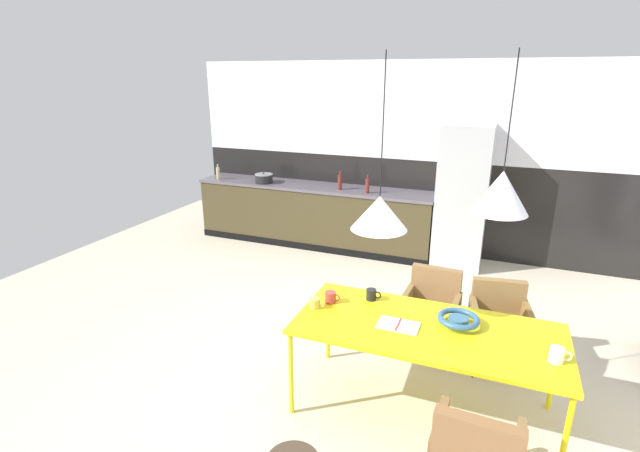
{
  "coord_description": "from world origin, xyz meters",
  "views": [
    {
      "loc": [
        1.11,
        -3.0,
        2.48
      ],
      "look_at": [
        -0.54,
        1.12,
        1.02
      ],
      "focal_mm": 25.8,
      "sensor_mm": 36.0,
      "label": 1
    }
  ],
  "objects_px": {
    "mug_dark_espresso": "(331,297)",
    "refrigerator_column": "(462,197)",
    "armchair_facing_counter": "(477,450)",
    "armchair_corner_seat": "(499,313)",
    "open_book": "(398,325)",
    "mug_wide_latte": "(315,303)",
    "bottle_spice_small": "(367,185)",
    "mug_white_ceramic": "(557,355)",
    "bottle_oil_tall": "(218,173)",
    "mug_glass_clear": "(372,295)",
    "pendant_lamp_over_table_near": "(379,213)",
    "pendant_lamp_over_table_far": "(501,192)",
    "bottle_vinegar_dark": "(340,182)",
    "armchair_far_side": "(432,301)",
    "fruit_bowl": "(458,319)",
    "dining_table": "(427,332)",
    "cooking_pot": "(264,178)"
  },
  "relations": [
    {
      "from": "refrigerator_column",
      "to": "pendant_lamp_over_table_far",
      "type": "height_order",
      "value": "pendant_lamp_over_table_far"
    },
    {
      "from": "mug_white_ceramic",
      "to": "pendant_lamp_over_table_far",
      "type": "height_order",
      "value": "pendant_lamp_over_table_far"
    },
    {
      "from": "refrigerator_column",
      "to": "fruit_bowl",
      "type": "height_order",
      "value": "refrigerator_column"
    },
    {
      "from": "bottle_vinegar_dark",
      "to": "pendant_lamp_over_table_far",
      "type": "height_order",
      "value": "pendant_lamp_over_table_far"
    },
    {
      "from": "refrigerator_column",
      "to": "fruit_bowl",
      "type": "xyz_separation_m",
      "value": [
        0.28,
        -3.02,
        -0.17
      ]
    },
    {
      "from": "armchair_far_side",
      "to": "bottle_vinegar_dark",
      "type": "relative_size",
      "value": 3.01
    },
    {
      "from": "mug_dark_espresso",
      "to": "pendant_lamp_over_table_far",
      "type": "relative_size",
      "value": 0.13
    },
    {
      "from": "mug_dark_espresso",
      "to": "fruit_bowl",
      "type": "bearing_deg",
      "value": 0.77
    },
    {
      "from": "pendant_lamp_over_table_far",
      "to": "bottle_spice_small",
      "type": "bearing_deg",
      "value": 120.19
    },
    {
      "from": "mug_glass_clear",
      "to": "bottle_oil_tall",
      "type": "distance_m",
      "value": 4.25
    },
    {
      "from": "mug_glass_clear",
      "to": "bottle_oil_tall",
      "type": "relative_size",
      "value": 0.53
    },
    {
      "from": "mug_wide_latte",
      "to": "bottle_spice_small",
      "type": "bearing_deg",
      "value": 98.64
    },
    {
      "from": "bottle_spice_small",
      "to": "cooking_pot",
      "type": "bearing_deg",
      "value": 178.86
    },
    {
      "from": "mug_wide_latte",
      "to": "bottle_oil_tall",
      "type": "xyz_separation_m",
      "value": [
        -2.89,
        3.0,
        0.24
      ]
    },
    {
      "from": "refrigerator_column",
      "to": "bottle_spice_small",
      "type": "relative_size",
      "value": 7.12
    },
    {
      "from": "open_book",
      "to": "armchair_corner_seat",
      "type": "bearing_deg",
      "value": 53.51
    },
    {
      "from": "mug_white_ceramic",
      "to": "mug_dark_espresso",
      "type": "bearing_deg",
      "value": 172.28
    },
    {
      "from": "mug_white_ceramic",
      "to": "bottle_spice_small",
      "type": "bearing_deg",
      "value": 124.95
    },
    {
      "from": "refrigerator_column",
      "to": "pendant_lamp_over_table_near",
      "type": "distance_m",
      "value": 3.24
    },
    {
      "from": "dining_table",
      "to": "armchair_far_side",
      "type": "height_order",
      "value": "armchair_far_side"
    },
    {
      "from": "dining_table",
      "to": "mug_white_ceramic",
      "type": "bearing_deg",
      "value": -8.24
    },
    {
      "from": "open_book",
      "to": "mug_glass_clear",
      "type": "bearing_deg",
      "value": 131.97
    },
    {
      "from": "armchair_corner_seat",
      "to": "bottle_vinegar_dark",
      "type": "xyz_separation_m",
      "value": [
        -2.25,
        2.16,
        0.53
      ]
    },
    {
      "from": "mug_wide_latte",
      "to": "bottle_spice_small",
      "type": "xyz_separation_m",
      "value": [
        -0.46,
        3.01,
        0.25
      ]
    },
    {
      "from": "bottle_vinegar_dark",
      "to": "fruit_bowl",
      "type": "bearing_deg",
      "value": -56.2
    },
    {
      "from": "fruit_bowl",
      "to": "mug_white_ceramic",
      "type": "xyz_separation_m",
      "value": [
        0.63,
        -0.23,
        0.0
      ]
    },
    {
      "from": "pendant_lamp_over_table_near",
      "to": "bottle_oil_tall",
      "type": "bearing_deg",
      "value": 138.27
    },
    {
      "from": "armchair_corner_seat",
      "to": "pendant_lamp_over_table_far",
      "type": "distance_m",
      "value": 1.53
    },
    {
      "from": "armchair_facing_counter",
      "to": "mug_dark_espresso",
      "type": "distance_m",
      "value": 1.55
    },
    {
      "from": "dining_table",
      "to": "pendant_lamp_over_table_far",
      "type": "height_order",
      "value": "pendant_lamp_over_table_far"
    },
    {
      "from": "open_book",
      "to": "bottle_spice_small",
      "type": "bearing_deg",
      "value": 110.38
    },
    {
      "from": "bottle_oil_tall",
      "to": "bottle_vinegar_dark",
      "type": "distance_m",
      "value": 2.01
    },
    {
      "from": "mug_dark_espresso",
      "to": "pendant_lamp_over_table_near",
      "type": "xyz_separation_m",
      "value": [
        0.41,
        -0.14,
        0.79
      ]
    },
    {
      "from": "mug_glass_clear",
      "to": "armchair_corner_seat",
      "type": "bearing_deg",
      "value": 31.71
    },
    {
      "from": "armchair_facing_counter",
      "to": "open_book",
      "type": "bearing_deg",
      "value": 131.27
    },
    {
      "from": "bottle_spice_small",
      "to": "mug_white_ceramic",
      "type": "bearing_deg",
      "value": -55.05
    },
    {
      "from": "dining_table",
      "to": "pendant_lamp_over_table_near",
      "type": "xyz_separation_m",
      "value": [
        -0.38,
        -0.04,
        0.88
      ]
    },
    {
      "from": "open_book",
      "to": "bottle_vinegar_dark",
      "type": "bearing_deg",
      "value": 116.63
    },
    {
      "from": "mug_white_ceramic",
      "to": "bottle_spice_small",
      "type": "height_order",
      "value": "bottle_spice_small"
    },
    {
      "from": "pendant_lamp_over_table_near",
      "to": "pendant_lamp_over_table_far",
      "type": "relative_size",
      "value": 1.19
    },
    {
      "from": "open_book",
      "to": "mug_white_ceramic",
      "type": "relative_size",
      "value": 2.21
    },
    {
      "from": "refrigerator_column",
      "to": "open_book",
      "type": "distance_m",
      "value": 3.2
    },
    {
      "from": "mug_dark_espresso",
      "to": "dining_table",
      "type": "bearing_deg",
      "value": -7.17
    },
    {
      "from": "bottle_oil_tall",
      "to": "pendant_lamp_over_table_far",
      "type": "relative_size",
      "value": 0.24
    },
    {
      "from": "mug_dark_espresso",
      "to": "refrigerator_column",
      "type": "bearing_deg",
      "value": 76.74
    },
    {
      "from": "armchair_corner_seat",
      "to": "open_book",
      "type": "xyz_separation_m",
      "value": [
        -0.7,
        -0.94,
        0.24
      ]
    },
    {
      "from": "mug_white_ceramic",
      "to": "pendant_lamp_over_table_far",
      "type": "distance_m",
      "value": 1.1
    },
    {
      "from": "mug_wide_latte",
      "to": "bottle_spice_small",
      "type": "height_order",
      "value": "bottle_spice_small"
    },
    {
      "from": "mug_glass_clear",
      "to": "mug_white_ceramic",
      "type": "distance_m",
      "value": 1.39
    },
    {
      "from": "refrigerator_column",
      "to": "pendant_lamp_over_table_far",
      "type": "relative_size",
      "value": 1.9
    }
  ]
}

